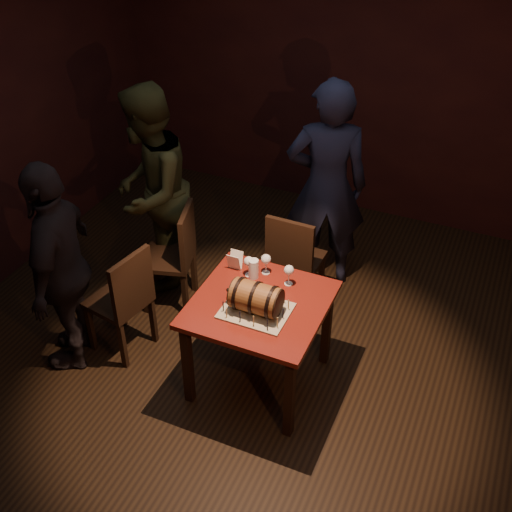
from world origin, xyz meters
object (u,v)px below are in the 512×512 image
(chair_left_rear, at_px, (177,252))
(pub_table, at_px, (260,314))
(barrel_cake, at_px, (256,298))
(wine_glass_left, at_px, (249,262))
(wine_glass_mid, at_px, (266,260))
(person_left_rear, at_px, (150,191))
(chair_back, at_px, (293,258))
(pint_of_ale, at_px, (254,269))
(wine_glass_right, at_px, (289,271))
(chair_left_front, at_px, (125,297))
(person_left_front, at_px, (62,268))
(person_back, at_px, (326,187))

(chair_left_rear, bearing_deg, pub_table, -29.44)
(pub_table, height_order, chair_left_rear, chair_left_rear)
(barrel_cake, bearing_deg, wine_glass_left, 120.95)
(pub_table, bearing_deg, chair_left_rear, 150.56)
(wine_glass_mid, bearing_deg, barrel_cake, -75.90)
(wine_glass_mid, xyz_separation_m, person_left_rear, (-1.23, 0.45, 0.04))
(person_left_rear, bearing_deg, chair_back, 81.86)
(pint_of_ale, bearing_deg, wine_glass_right, 6.09)
(pub_table, relative_size, chair_back, 0.97)
(barrel_cake, xyz_separation_m, chair_left_front, (-1.06, -0.01, -0.35))
(pint_of_ale, xyz_separation_m, chair_left_front, (-0.90, -0.35, -0.30))
(barrel_cake, bearing_deg, person_left_rear, 147.17)
(pint_of_ale, bearing_deg, person_left_front, -156.05)
(barrel_cake, distance_m, pint_of_ale, 0.38)
(barrel_cake, xyz_separation_m, chair_left_rear, (-1.00, 0.65, -0.35))
(chair_left_rear, distance_m, chair_left_front, 0.67)
(person_left_front, bearing_deg, barrel_cake, 79.04)
(chair_left_rear, relative_size, person_back, 0.50)
(wine_glass_left, bearing_deg, chair_left_rear, 158.66)
(pub_table, xyz_separation_m, pint_of_ale, (-0.15, 0.24, 0.18))
(barrel_cake, height_order, chair_left_rear, barrel_cake)
(chair_back, bearing_deg, chair_left_front, -134.81)
(wine_glass_mid, bearing_deg, chair_left_rear, 165.23)
(wine_glass_mid, bearing_deg, person_left_rear, 160.11)
(pub_table, distance_m, person_left_front, 1.45)
(wine_glass_left, xyz_separation_m, pint_of_ale, (0.04, -0.01, -0.05))
(chair_left_front, bearing_deg, wine_glass_right, 17.89)
(person_left_rear, bearing_deg, pub_table, 47.10)
(wine_glass_right, bearing_deg, barrel_cake, -104.38)
(chair_back, distance_m, chair_left_rear, 0.96)
(chair_back, bearing_deg, chair_left_rear, -160.93)
(pub_table, bearing_deg, person_left_front, -167.27)
(wine_glass_left, height_order, person_back, person_back)
(barrel_cake, bearing_deg, chair_left_front, -179.42)
(wine_glass_left, bearing_deg, barrel_cake, -59.05)
(pub_table, distance_m, barrel_cake, 0.25)
(wine_glass_left, height_order, person_left_rear, person_left_rear)
(chair_back, bearing_deg, wine_glass_right, -72.77)
(wine_glass_left, distance_m, wine_glass_mid, 0.13)
(pub_table, distance_m, chair_back, 0.88)
(wine_glass_left, distance_m, person_left_rear, 1.24)
(wine_glass_mid, bearing_deg, wine_glass_left, -143.76)
(barrel_cake, distance_m, chair_left_front, 1.12)
(person_left_front, bearing_deg, chair_back, 112.14)
(chair_left_rear, bearing_deg, wine_glass_left, -21.34)
(pint_of_ale, distance_m, person_left_rear, 1.29)
(wine_glass_mid, distance_m, chair_back, 0.65)
(wine_glass_left, relative_size, wine_glass_right, 1.00)
(chair_left_rear, bearing_deg, chair_back, 19.07)
(chair_left_front, xyz_separation_m, person_back, (1.05, 1.49, 0.41))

